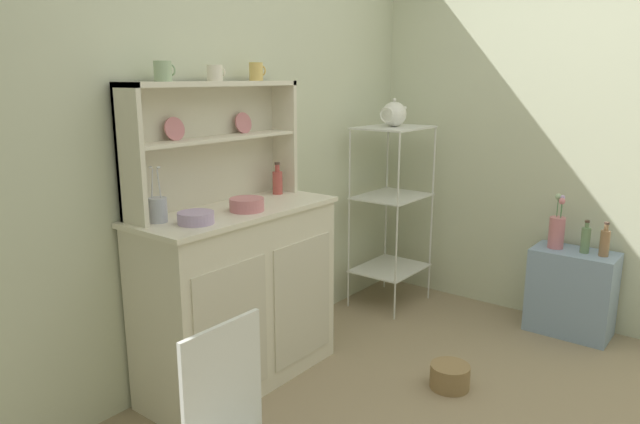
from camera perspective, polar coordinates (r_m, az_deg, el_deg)
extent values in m
cube|color=beige|center=(3.15, -8.89, 7.51)|extent=(3.84, 0.05, 2.50)
cube|color=beige|center=(3.85, 28.10, 7.13)|extent=(0.05, 3.84, 2.50)
cube|color=silver|center=(3.01, -7.95, -8.23)|extent=(1.05, 0.42, 0.92)
cube|color=beige|center=(2.73, -8.57, -11.66)|extent=(0.44, 0.01, 0.64)
cube|color=beige|center=(3.06, -1.67, -8.64)|extent=(0.44, 0.01, 0.64)
cube|color=#EEE6CE|center=(2.88, -8.23, 0.10)|extent=(1.08, 0.45, 0.02)
cube|color=beige|center=(2.97, -11.13, 6.60)|extent=(1.01, 0.02, 0.61)
cube|color=silver|center=(2.61, -18.14, 5.31)|extent=(0.02, 0.18, 0.61)
cube|color=silver|center=(3.26, -3.63, 7.38)|extent=(0.02, 0.18, 0.61)
cube|color=silver|center=(2.91, -10.11, 7.11)|extent=(0.97, 0.16, 0.02)
cube|color=silver|center=(2.89, -10.33, 12.27)|extent=(1.01, 0.18, 0.02)
cylinder|color=#D17A84|center=(2.79, -14.07, 7.90)|extent=(0.11, 0.03, 0.11)
cylinder|color=#D17A84|center=(3.08, -7.53, 8.65)|extent=(0.11, 0.03, 0.11)
cylinder|color=silver|center=(3.70, 7.55, -1.62)|extent=(0.01, 0.01, 1.23)
cylinder|color=silver|center=(4.10, 10.90, -0.28)|extent=(0.01, 0.01, 1.23)
cylinder|color=silver|center=(3.89, 2.86, -0.79)|extent=(0.01, 0.01, 1.23)
cylinder|color=silver|center=(4.28, 6.50, 0.42)|extent=(0.01, 0.01, 1.23)
cube|color=silver|center=(3.89, 7.24, 8.22)|extent=(0.49, 0.39, 0.01)
cube|color=silver|center=(3.96, 7.05, 1.54)|extent=(0.49, 0.39, 0.01)
cube|color=silver|center=(4.09, 6.85, -5.46)|extent=(0.49, 0.39, 0.01)
cube|color=#849EBC|center=(3.91, 23.41, -7.23)|extent=(0.28, 0.48, 0.53)
cube|color=white|center=(1.83, -9.48, -16.59)|extent=(0.31, 0.02, 0.40)
cylinder|color=#93754C|center=(3.15, 12.61, -15.44)|extent=(0.20, 0.20, 0.12)
cylinder|color=#9EB78E|center=(2.70, -15.16, 13.18)|extent=(0.08, 0.08, 0.09)
torus|color=#9EB78E|center=(2.73, -14.33, 13.32)|extent=(0.01, 0.05, 0.05)
cylinder|color=silver|center=(2.90, -10.27, 13.27)|extent=(0.07, 0.07, 0.08)
torus|color=silver|center=(2.93, -9.57, 13.36)|extent=(0.01, 0.04, 0.04)
cylinder|color=#DBB760|center=(3.10, -6.29, 13.52)|extent=(0.07, 0.07, 0.09)
torus|color=#DBB760|center=(3.13, -5.70, 13.62)|extent=(0.01, 0.05, 0.05)
cylinder|color=#B79ECC|center=(2.61, -12.07, -0.55)|extent=(0.16, 0.16, 0.05)
cylinder|color=#D17A84|center=(2.82, -7.19, 0.74)|extent=(0.17, 0.17, 0.06)
cylinder|color=#B74C47|center=(3.20, -4.18, 2.87)|extent=(0.06, 0.06, 0.12)
cylinder|color=#B74C47|center=(3.19, -4.21, 4.31)|extent=(0.02, 0.02, 0.04)
cylinder|color=#4C382D|center=(3.19, -4.21, 4.77)|extent=(0.03, 0.03, 0.01)
cylinder|color=#B2B7C6|center=(2.67, -15.58, 0.20)|extent=(0.08, 0.08, 0.11)
cylinder|color=silver|center=(2.63, -15.42, 1.98)|extent=(0.02, 0.01, 0.20)
ellipsoid|color=silver|center=(2.61, -15.56, 4.22)|extent=(0.02, 0.01, 0.01)
cylinder|color=silver|center=(2.66, -16.15, 2.03)|extent=(0.04, 0.02, 0.19)
ellipsoid|color=silver|center=(2.65, -16.29, 4.23)|extent=(0.02, 0.01, 0.01)
sphere|color=white|center=(3.89, 7.27, 9.50)|extent=(0.16, 0.16, 0.16)
sphere|color=silver|center=(3.88, 7.31, 10.85)|extent=(0.02, 0.02, 0.02)
cylinder|color=white|center=(3.98, 8.11, 9.74)|extent=(0.09, 0.02, 0.07)
torus|color=white|center=(3.81, 6.55, 9.45)|extent=(0.01, 0.10, 0.10)
cylinder|color=#D17A84|center=(3.83, 22.17, -1.88)|extent=(0.09, 0.09, 0.19)
cylinder|color=#4C844C|center=(3.82, 22.25, 0.34)|extent=(0.00, 0.01, 0.14)
sphere|color=#9EB78E|center=(3.80, 22.34, 1.38)|extent=(0.04, 0.04, 0.04)
cylinder|color=#4C844C|center=(3.81, 22.60, 0.28)|extent=(0.00, 0.01, 0.14)
sphere|color=#B79ECC|center=(3.80, 22.69, 1.32)|extent=(0.03, 0.03, 0.03)
cylinder|color=#4C844C|center=(3.79, 22.56, 0.08)|extent=(0.00, 0.01, 0.12)
sphere|color=#D17A84|center=(3.78, 22.64, 0.99)|extent=(0.04, 0.04, 0.04)
cylinder|color=#6B8C60|center=(3.80, 24.57, -2.54)|extent=(0.05, 0.05, 0.15)
cylinder|color=#6B8C60|center=(3.78, 24.71, -1.18)|extent=(0.02, 0.02, 0.03)
cylinder|color=#4C382D|center=(3.77, 24.74, -0.84)|extent=(0.03, 0.03, 0.01)
cylinder|color=#99704C|center=(3.78, 26.12, -2.78)|extent=(0.05, 0.05, 0.15)
cylinder|color=#99704C|center=(3.76, 26.27, -1.37)|extent=(0.02, 0.02, 0.04)
cylinder|color=#4C382D|center=(3.75, 26.31, -0.98)|extent=(0.03, 0.03, 0.01)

